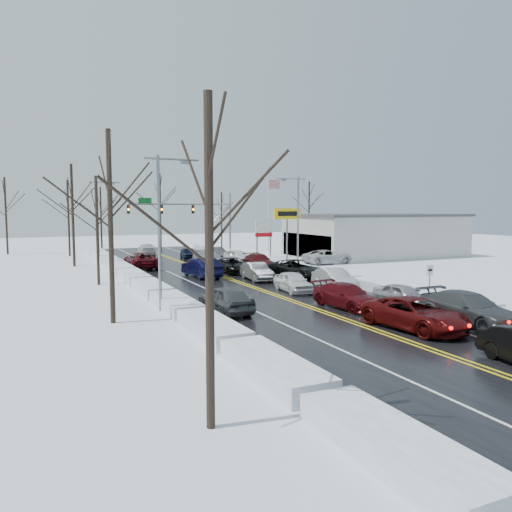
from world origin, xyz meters
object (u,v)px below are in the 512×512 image
traffic_signal_mast (193,212)px  dealership_building (375,235)px  tires_plus_sign (287,217)px  flagpole (269,209)px  oncoming_car_0 (202,277)px

traffic_signal_mast → dealership_building: (20.53, -9.99, -2.82)m
tires_plus_sign → dealership_building: tires_plus_sign is taller
dealership_building → flagpole: bearing=126.3°
dealership_building → oncoming_car_0: (-25.78, -9.33, -2.66)m
flagpole → tires_plus_sign: bearing=-108.4°
tires_plus_sign → flagpole: (4.67, 14.01, 0.93)m
traffic_signal_mast → flagpole: (11.72, 2.01, 0.45)m
flagpole → oncoming_car_0: flagpole is taller
dealership_building → oncoming_car_0: 27.55m
tires_plus_sign → dealership_building: (13.48, 2.01, -2.34)m
traffic_signal_mast → tires_plus_sign: (7.05, -12.00, -0.49)m
dealership_building → oncoming_car_0: size_ratio=3.90×
oncoming_car_0 → tires_plus_sign: bearing=-154.3°
tires_plus_sign → flagpole: bearing=71.6°
flagpole → oncoming_car_0: size_ratio=1.91×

